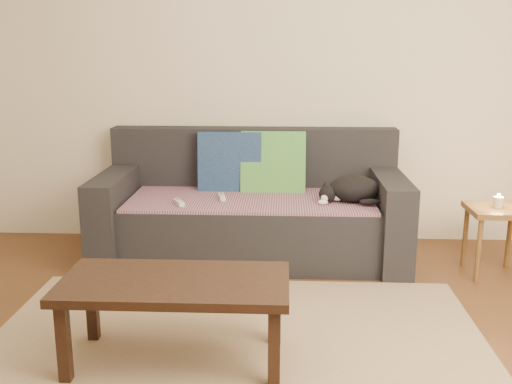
% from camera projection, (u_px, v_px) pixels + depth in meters
% --- Properties ---
extents(ground, '(4.50, 4.50, 0.00)m').
position_uv_depth(ground, '(233.00, 368.00, 2.76)').
color(ground, brown).
rests_on(ground, ground).
extents(back_wall, '(4.50, 0.04, 2.60)m').
position_uv_depth(back_wall, '(254.00, 68.00, 4.41)').
color(back_wall, beige).
rests_on(back_wall, ground).
extents(sofa, '(2.10, 0.94, 0.87)m').
position_uv_depth(sofa, '(251.00, 213.00, 4.22)').
color(sofa, '#232328').
rests_on(sofa, ground).
extents(throw_blanket, '(1.66, 0.74, 0.02)m').
position_uv_depth(throw_blanket, '(251.00, 199.00, 4.10)').
color(throw_blanket, '#472B52').
rests_on(throw_blanket, sofa).
extents(cushion_navy, '(0.45, 0.17, 0.46)m').
position_uv_depth(cushion_navy, '(230.00, 164.00, 4.32)').
color(cushion_navy, '#12284F').
rests_on(cushion_navy, throw_blanket).
extents(cushion_green, '(0.46, 0.21, 0.48)m').
position_uv_depth(cushion_green, '(273.00, 164.00, 4.30)').
color(cushion_green, '#0E5D52').
rests_on(cushion_green, throw_blanket).
extents(cat, '(0.46, 0.36, 0.18)m').
position_uv_depth(cat, '(352.00, 189.00, 3.98)').
color(cat, black).
rests_on(cat, throw_blanket).
extents(wii_remote_a, '(0.10, 0.15, 0.03)m').
position_uv_depth(wii_remote_a, '(179.00, 203.00, 3.92)').
color(wii_remote_a, white).
rests_on(wii_remote_a, throw_blanket).
extents(wii_remote_b, '(0.07, 0.15, 0.03)m').
position_uv_depth(wii_remote_b, '(222.00, 197.00, 4.06)').
color(wii_remote_b, white).
rests_on(wii_remote_b, throw_blanket).
extents(side_table, '(0.36, 0.36, 0.45)m').
position_uv_depth(side_table, '(497.00, 220.00, 3.83)').
color(side_table, brown).
rests_on(side_table, ground).
extents(candle, '(0.06, 0.06, 0.09)m').
position_uv_depth(candle, '(498.00, 202.00, 3.80)').
color(candle, beige).
rests_on(candle, side_table).
extents(rug, '(2.50, 1.80, 0.01)m').
position_uv_depth(rug, '(235.00, 351.00, 2.91)').
color(rug, '#9D8C6B').
rests_on(rug, ground).
extents(coffee_table, '(1.04, 0.52, 0.42)m').
position_uv_depth(coffee_table, '(175.00, 290.00, 2.73)').
color(coffee_table, black).
rests_on(coffee_table, rug).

